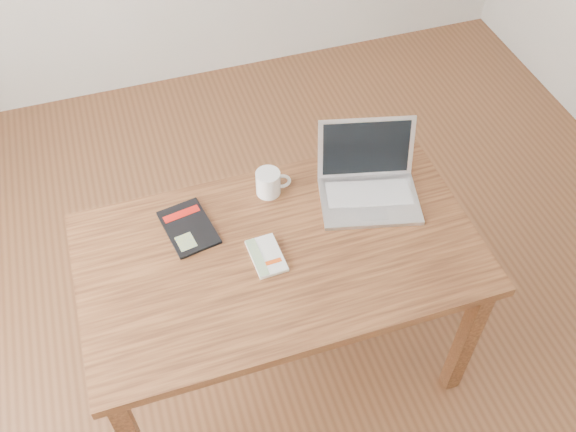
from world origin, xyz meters
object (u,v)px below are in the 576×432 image
object	(u,v)px
coffee_mug	(269,182)
desk	(280,266)
laptop	(368,182)
white_guidebook	(266,256)
black_guidebook	(189,227)

from	to	relation	value
coffee_mug	desk	bearing A→B (deg)	-89.96
laptop	coffee_mug	bearing A→B (deg)	175.98
desk	white_guidebook	bearing A→B (deg)	-165.75
black_guidebook	coffee_mug	bearing A→B (deg)	4.06
desk	white_guidebook	size ratio (longest dim) A/B	8.03
laptop	coffee_mug	size ratio (longest dim) A/B	3.20
desk	black_guidebook	distance (m)	0.36
black_guidebook	coffee_mug	xyz separation A→B (m)	(0.33, 0.08, 0.05)
laptop	coffee_mug	distance (m)	0.37
white_guidebook	black_guidebook	distance (m)	0.31
desk	black_guidebook	bearing A→B (deg)	145.05
desk	coffee_mug	size ratio (longest dim) A/B	10.55
white_guidebook	coffee_mug	world-z (taller)	coffee_mug
black_guidebook	coffee_mug	size ratio (longest dim) A/B	1.97
desk	black_guidebook	world-z (taller)	black_guidebook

